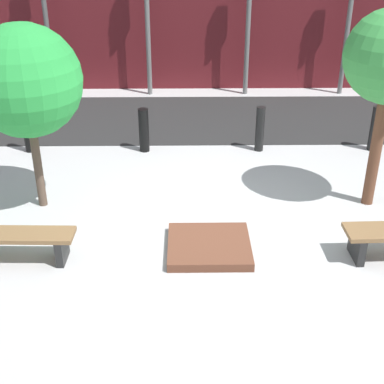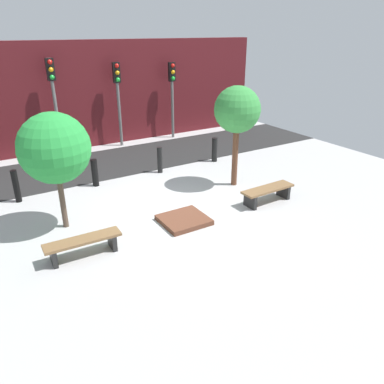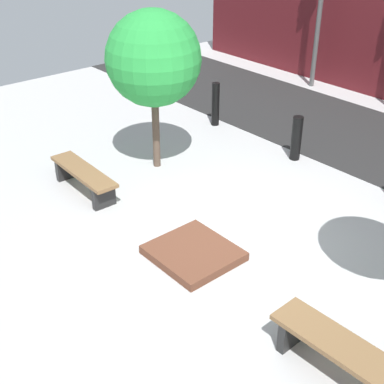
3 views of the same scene
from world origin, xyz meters
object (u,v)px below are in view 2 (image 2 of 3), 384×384
(tree_behind_right_bench, at_px, (237,111))
(bollard_center, at_px, (160,160))
(traffic_light_mid_west, at_px, (53,90))
(traffic_light_mid_east, at_px, (118,89))
(traffic_light_east, at_px, (172,86))
(planter_bed, at_px, (184,220))
(bollard_far_left, at_px, (16,186))
(bollard_right, at_px, (215,150))
(bench_left, at_px, (83,244))
(tree_behind_left_bench, at_px, (54,149))
(bollard_left, at_px, (95,173))
(bench_right, at_px, (268,192))

(tree_behind_right_bench, height_order, bollard_center, tree_behind_right_bench)
(tree_behind_right_bench, bearing_deg, traffic_light_mid_west, 123.05)
(traffic_light_mid_east, height_order, traffic_light_east, traffic_light_mid_east)
(planter_bed, bearing_deg, tree_behind_right_bench, 27.20)
(bollard_far_left, relative_size, bollard_right, 1.07)
(planter_bed, bearing_deg, bollard_center, 72.27)
(traffic_light_mid_west, bearing_deg, bollard_right, -38.97)
(bollard_far_left, bearing_deg, tree_behind_right_bench, -19.99)
(bench_left, distance_m, bollard_right, 7.08)
(tree_behind_left_bench, xyz_separation_m, bollard_far_left, (-0.77, 2.19, -1.55))
(traffic_light_mid_west, bearing_deg, planter_bed, -80.36)
(bench_left, distance_m, traffic_light_mid_west, 7.91)
(bollard_left, height_order, traffic_light_mid_east, traffic_light_mid_east)
(traffic_light_mid_west, relative_size, traffic_light_east, 1.11)
(tree_behind_right_bench, distance_m, bollard_center, 3.25)
(bench_right, xyz_separation_m, traffic_light_east, (1.09, 7.48, 1.94))
(bench_right, relative_size, bollard_center, 1.84)
(bench_right, xyz_separation_m, traffic_light_mid_west, (-3.86, 7.48, 2.16))
(bench_right, bearing_deg, bench_left, 178.57)
(bollard_center, xyz_separation_m, traffic_light_east, (2.58, 3.74, 1.80))
(bench_left, height_order, traffic_light_mid_west, traffic_light_mid_west)
(bench_left, bearing_deg, tree_behind_left_bench, 91.43)
(bollard_center, distance_m, traffic_light_mid_west, 4.87)
(bench_left, height_order, bench_right, bench_right)
(bench_right, distance_m, traffic_light_mid_west, 8.69)
(bollard_left, distance_m, traffic_light_mid_east, 4.81)
(traffic_light_mid_west, bearing_deg, traffic_light_mid_east, -0.01)
(bollard_far_left, relative_size, traffic_light_east, 0.29)
(planter_bed, relative_size, bollard_center, 1.28)
(bollard_right, height_order, traffic_light_mid_west, traffic_light_mid_west)
(bollard_center, xyz_separation_m, traffic_light_mid_west, (-2.37, 3.74, 2.03))
(bench_right, bearing_deg, traffic_light_mid_east, 99.08)
(planter_bed, height_order, traffic_light_mid_east, traffic_light_mid_east)
(planter_bed, xyz_separation_m, bollard_far_left, (-3.39, 3.53, 0.41))
(bench_left, relative_size, traffic_light_mid_west, 0.46)
(bench_left, relative_size, tree_behind_left_bench, 0.58)
(bollard_far_left, height_order, bollard_center, bollard_far_left)
(traffic_light_mid_east, bearing_deg, bench_left, -117.30)
(planter_bed, xyz_separation_m, tree_behind_left_bench, (-2.62, 1.35, 1.96))
(bench_left, xyz_separation_m, bollard_center, (3.75, 3.73, 0.14))
(bench_right, bearing_deg, traffic_light_east, 80.31)
(traffic_light_mid_west, distance_m, traffic_light_mid_east, 2.48)
(planter_bed, distance_m, tree_behind_right_bench, 3.72)
(tree_behind_right_bench, xyz_separation_m, traffic_light_mid_west, (-3.86, 5.93, 0.14))
(traffic_light_east, bearing_deg, bollard_center, -124.57)
(bollard_right, relative_size, traffic_light_east, 0.27)
(bollard_center, xyz_separation_m, traffic_light_mid_east, (0.11, 3.74, 1.87))
(tree_behind_right_bench, height_order, traffic_light_east, traffic_light_east)
(tree_behind_left_bench, distance_m, traffic_light_mid_east, 7.08)
(planter_bed, height_order, bollard_center, bollard_center)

